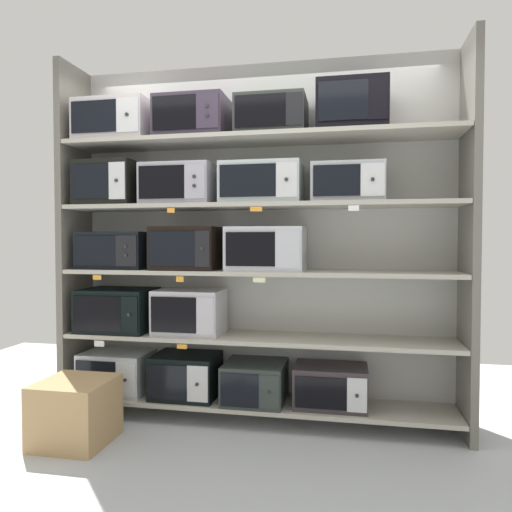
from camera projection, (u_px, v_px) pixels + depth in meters
name	position (u px, v px, depth m)	size (l,w,h in m)	color
ground	(218.00, 496.00, 2.43)	(6.75, 6.00, 0.02)	#B2B7BC
back_panel	(262.00, 239.00, 3.60)	(2.95, 0.04, 2.60)	#B2B2AD
upright_left	(75.00, 239.00, 3.64)	(0.05, 0.42, 2.60)	#68645B
upright_right	(469.00, 239.00, 3.10)	(0.05, 0.42, 2.60)	#68645B
shelf_0	(256.00, 403.00, 3.41)	(2.75, 0.42, 0.03)	#ADA899
microwave_0	(116.00, 372.00, 3.61)	(0.49, 0.37, 0.30)	#B3BEC0
microwave_1	(186.00, 375.00, 3.50)	(0.46, 0.39, 0.31)	black
microwave_2	(255.00, 382.00, 3.40)	(0.42, 0.44, 0.28)	#2C3530
microwave_3	(331.00, 386.00, 3.30)	(0.50, 0.35, 0.28)	#352C30
shelf_1	(256.00, 338.00, 3.39)	(2.75, 0.42, 0.03)	#ADA899
microwave_4	(118.00, 310.00, 3.59)	(0.52, 0.42, 0.31)	black
microwave_5	(190.00, 312.00, 3.48)	(0.48, 0.35, 0.32)	#BCB9C1
price_tag_0	(99.00, 344.00, 3.40)	(0.07, 0.00, 0.04)	white
price_tag_1	(182.00, 347.00, 3.28)	(0.07, 0.00, 0.03)	orange
shelf_2	(256.00, 272.00, 3.38)	(2.75, 0.42, 0.03)	#ADA899
microwave_6	(116.00, 250.00, 3.58)	(0.51, 0.36, 0.27)	black
microwave_7	(188.00, 248.00, 3.47)	(0.46, 0.42, 0.31)	black
microwave_8	(267.00, 249.00, 3.35)	(0.53, 0.39, 0.30)	#BABBC2
price_tag_2	(97.00, 277.00, 3.38)	(0.06, 0.00, 0.03)	orange
price_tag_3	(180.00, 279.00, 3.26)	(0.05, 0.00, 0.04)	orange
price_tag_4	(259.00, 280.00, 3.16)	(0.08, 0.00, 0.03)	beige
shelf_3	(256.00, 206.00, 3.36)	(2.75, 0.42, 0.03)	#ADA899
microwave_9	(111.00, 184.00, 3.57)	(0.43, 0.42, 0.32)	black
microwave_10	(180.00, 185.00, 3.46)	(0.51, 0.40, 0.29)	#A29DAB
microwave_11	(262.00, 184.00, 3.35)	(0.55, 0.39, 0.28)	#B1BDBE
microwave_12	(348.00, 183.00, 3.23)	(0.48, 0.34, 0.26)	#A3A7AB
price_tag_5	(171.00, 210.00, 3.26)	(0.05, 0.00, 0.03)	orange
price_tag_6	(256.00, 209.00, 3.14)	(0.08, 0.00, 0.03)	orange
price_tag_7	(354.00, 208.00, 3.02)	(0.07, 0.00, 0.03)	white
shelf_4	(256.00, 139.00, 3.35)	(2.75, 0.42, 0.03)	#ADA899
microwave_13	(117.00, 123.00, 3.54)	(0.54, 0.41, 0.30)	#BEB5B7
microwave_14	(194.00, 119.00, 3.43)	(0.50, 0.43, 0.29)	#352B3A
microwave_15	(272.00, 117.00, 3.32)	(0.48, 0.38, 0.26)	#2C322E
microwave_16	(352.00, 109.00, 3.21)	(0.46, 0.43, 0.32)	black
shipping_carton	(75.00, 412.00, 3.05)	(0.44, 0.44, 0.40)	tan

